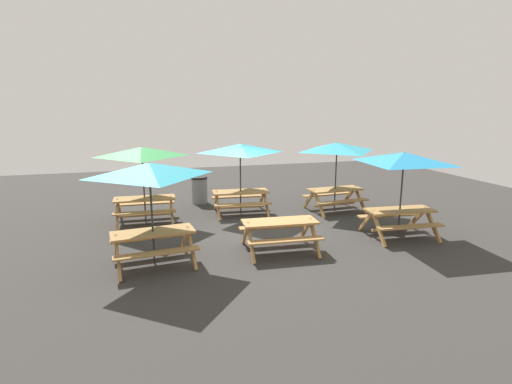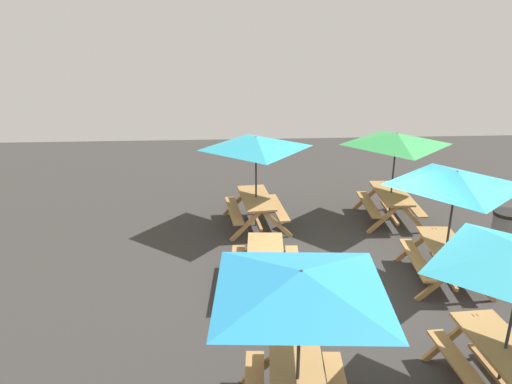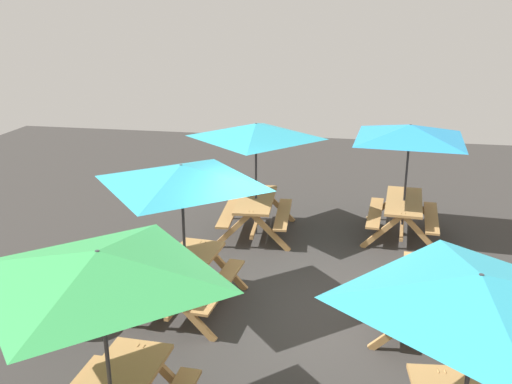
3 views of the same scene
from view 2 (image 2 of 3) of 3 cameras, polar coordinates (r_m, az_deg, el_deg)
ground_plane at (r=10.12m, az=11.72°, el=-10.73°), size 24.00×24.00×0.00m
picnic_table_0 at (r=10.10m, az=21.82°, el=0.57°), size 2.16×2.16×2.34m
picnic_table_1 at (r=11.92m, az=0.00°, el=4.92°), size 2.20×2.20×2.34m
picnic_table_3 at (r=5.99m, az=5.12°, el=-11.52°), size 2.82×2.82×2.34m
picnic_table_4 at (r=12.72m, az=15.69°, el=5.14°), size 2.07×2.07×2.34m
picnic_table_5 at (r=9.67m, az=1.08°, el=-7.99°), size 1.89×1.64×0.81m
trash_bin_gray at (r=12.34m, az=26.50°, el=-4.13°), size 0.59×0.59×0.98m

